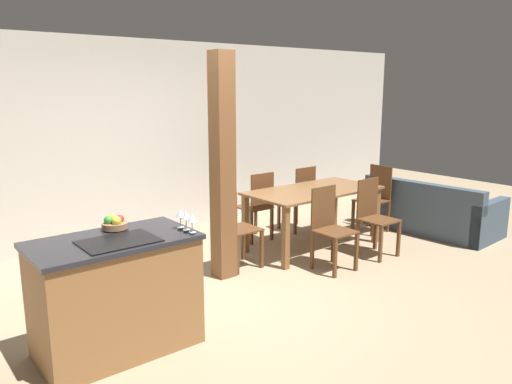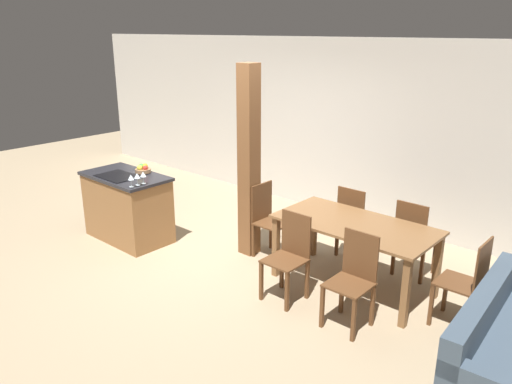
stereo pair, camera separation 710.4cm
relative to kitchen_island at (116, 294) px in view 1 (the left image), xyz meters
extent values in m
plane|color=#9E896B|center=(1.27, 0.38, -0.47)|extent=(16.00, 16.00, 0.00)
cube|color=beige|center=(1.27, 2.83, 0.88)|extent=(11.20, 0.08, 2.70)
cube|color=olive|center=(0.00, 0.00, -0.02)|extent=(1.21, 0.66, 0.89)
cube|color=#232328|center=(0.00, 0.00, 0.44)|extent=(1.25, 0.70, 0.04)
cube|color=black|center=(0.00, -0.11, 0.47)|extent=(0.56, 0.40, 0.01)
cylinder|color=#99704C|center=(0.11, 0.22, 0.50)|extent=(0.21, 0.21, 0.05)
sphere|color=red|center=(0.16, 0.22, 0.54)|extent=(0.07, 0.07, 0.07)
sphere|color=gold|center=(0.10, 0.26, 0.54)|extent=(0.08, 0.08, 0.08)
sphere|color=#3D8E38|center=(0.07, 0.23, 0.54)|extent=(0.08, 0.08, 0.08)
sphere|color=yellow|center=(0.11, 0.17, 0.54)|extent=(0.08, 0.08, 0.08)
cylinder|color=silver|center=(0.55, -0.27, 0.47)|extent=(0.06, 0.06, 0.00)
cylinder|color=silver|center=(0.55, -0.27, 0.52)|extent=(0.01, 0.01, 0.09)
cone|color=silver|center=(0.55, -0.27, 0.60)|extent=(0.08, 0.08, 0.07)
cylinder|color=silver|center=(0.55, -0.18, 0.47)|extent=(0.06, 0.06, 0.00)
cylinder|color=silver|center=(0.55, -0.18, 0.52)|extent=(0.01, 0.01, 0.09)
cone|color=silver|center=(0.55, -0.18, 0.60)|extent=(0.08, 0.08, 0.07)
cylinder|color=silver|center=(0.55, -0.09, 0.47)|extent=(0.06, 0.06, 0.00)
cylinder|color=silver|center=(0.55, -0.09, 0.52)|extent=(0.01, 0.01, 0.09)
cone|color=silver|center=(0.55, -0.09, 0.60)|extent=(0.08, 0.08, 0.07)
cube|color=brown|center=(3.06, 0.89, 0.29)|extent=(1.76, 0.89, 0.03)
cube|color=brown|center=(2.25, 0.51, -0.09)|extent=(0.07, 0.07, 0.75)
cube|color=brown|center=(3.88, 0.51, -0.09)|extent=(0.07, 0.07, 0.75)
cube|color=brown|center=(2.25, 1.27, -0.09)|extent=(0.07, 0.07, 0.75)
cube|color=brown|center=(3.88, 1.27, -0.09)|extent=(0.07, 0.07, 0.75)
cube|color=brown|center=(2.67, 0.14, -0.01)|extent=(0.40, 0.40, 0.02)
cube|color=brown|center=(2.67, 0.33, 0.24)|extent=(0.38, 0.02, 0.48)
cube|color=brown|center=(2.49, -0.04, -0.24)|extent=(0.04, 0.04, 0.45)
cube|color=brown|center=(2.84, -0.04, -0.24)|extent=(0.04, 0.04, 0.45)
cube|color=brown|center=(2.49, 0.32, -0.24)|extent=(0.04, 0.04, 0.45)
cube|color=brown|center=(2.84, 0.32, -0.24)|extent=(0.04, 0.04, 0.45)
cube|color=brown|center=(3.46, 0.14, -0.01)|extent=(0.40, 0.40, 0.02)
cube|color=brown|center=(3.46, 0.33, 0.24)|extent=(0.38, 0.02, 0.48)
cube|color=brown|center=(3.28, -0.04, -0.24)|extent=(0.04, 0.04, 0.45)
cube|color=brown|center=(3.63, -0.04, -0.24)|extent=(0.04, 0.04, 0.45)
cube|color=brown|center=(3.28, 0.32, -0.24)|extent=(0.04, 0.04, 0.45)
cube|color=brown|center=(3.63, 0.32, -0.24)|extent=(0.04, 0.04, 0.45)
cube|color=brown|center=(2.67, 1.63, -0.01)|extent=(0.40, 0.40, 0.02)
cube|color=brown|center=(2.67, 1.44, 0.24)|extent=(0.38, 0.02, 0.48)
cube|color=brown|center=(2.84, 1.81, -0.24)|extent=(0.04, 0.04, 0.45)
cube|color=brown|center=(2.49, 1.81, -0.24)|extent=(0.04, 0.04, 0.45)
cube|color=brown|center=(2.84, 1.45, -0.24)|extent=(0.04, 0.04, 0.45)
cube|color=brown|center=(2.49, 1.45, -0.24)|extent=(0.04, 0.04, 0.45)
cube|color=brown|center=(3.46, 1.63, -0.01)|extent=(0.40, 0.40, 0.02)
cube|color=brown|center=(3.46, 1.44, 0.24)|extent=(0.38, 0.02, 0.48)
cube|color=brown|center=(3.63, 1.81, -0.24)|extent=(0.04, 0.04, 0.45)
cube|color=brown|center=(3.28, 1.81, -0.24)|extent=(0.04, 0.04, 0.45)
cube|color=brown|center=(3.63, 1.45, -0.24)|extent=(0.04, 0.04, 0.45)
cube|color=brown|center=(3.28, 1.45, -0.24)|extent=(0.04, 0.04, 0.45)
cube|color=brown|center=(1.88, 0.89, -0.01)|extent=(0.40, 0.40, 0.02)
cube|color=brown|center=(1.69, 0.89, 0.24)|extent=(0.02, 0.38, 0.48)
cube|color=brown|center=(2.06, 0.71, -0.24)|extent=(0.04, 0.04, 0.45)
cube|color=brown|center=(2.06, 1.06, -0.24)|extent=(0.04, 0.04, 0.45)
cube|color=brown|center=(1.70, 0.71, -0.24)|extent=(0.04, 0.04, 0.45)
cube|color=brown|center=(1.70, 1.06, -0.24)|extent=(0.04, 0.04, 0.45)
cube|color=brown|center=(4.24, 0.89, -0.01)|extent=(0.40, 0.40, 0.02)
cube|color=brown|center=(4.43, 0.89, 0.24)|extent=(0.02, 0.38, 0.48)
cube|color=brown|center=(4.06, 1.06, -0.24)|extent=(0.04, 0.04, 0.45)
cube|color=brown|center=(4.06, 0.71, -0.24)|extent=(0.04, 0.04, 0.45)
cube|color=brown|center=(4.42, 1.06, -0.24)|extent=(0.04, 0.04, 0.45)
cube|color=brown|center=(4.42, 0.71, -0.24)|extent=(0.04, 0.04, 0.45)
cube|color=#3D4C5B|center=(4.99, 0.36, -0.25)|extent=(0.99, 1.85, 0.44)
cube|color=#3D4C5B|center=(4.63, 0.33, 0.13)|extent=(0.27, 1.80, 0.32)
cube|color=#3D4C5B|center=(5.05, -0.47, -0.18)|extent=(0.89, 0.19, 0.58)
cube|color=#3D4C5B|center=(4.94, 1.18, -0.18)|extent=(0.89, 0.19, 0.58)
cube|color=brown|center=(1.57, 0.78, 0.75)|extent=(0.21, 0.21, 2.44)
camera|label=1|loc=(-1.42, -3.56, 1.61)|focal=35.00mm
camera|label=2|loc=(5.64, -3.67, 2.35)|focal=35.00mm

